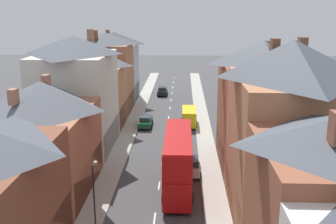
{
  "coord_description": "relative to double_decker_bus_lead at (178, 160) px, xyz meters",
  "views": [
    {
      "loc": [
        2.18,
        -10.29,
        16.41
      ],
      "look_at": [
        0.18,
        41.2,
        2.71
      ],
      "focal_mm": 42.0,
      "sensor_mm": 36.0,
      "label": 1
    }
  ],
  "objects": [
    {
      "name": "pavement_left",
      "position": [
        -6.89,
        14.42,
        -2.75
      ],
      "size": [
        2.2,
        104.0,
        0.14
      ],
      "primitive_type": "cube",
      "color": "#A8A399",
      "rests_on": "ground"
    },
    {
      "name": "pavement_right",
      "position": [
        3.31,
        14.42,
        -2.75
      ],
      "size": [
        2.2,
        104.0,
        0.14
      ],
      "primitive_type": "cube",
      "color": "#A8A399",
      "rests_on": "ground"
    },
    {
      "name": "centre_line_dashes",
      "position": [
        -1.79,
        12.42,
        -2.81
      ],
      "size": [
        0.14,
        97.8,
        0.01
      ],
      "color": "silver",
      "rests_on": "ground"
    },
    {
      "name": "terrace_row_left",
      "position": [
        -11.98,
        3.38,
        2.91
      ],
      "size": [
        8.0,
        76.58,
        14.01
      ],
      "color": "brown",
      "rests_on": "ground"
    },
    {
      "name": "terrace_row_right",
      "position": [
        8.39,
        -11.56,
        3.43
      ],
      "size": [
        8.0,
        47.0,
        14.22
      ],
      "color": "#935138",
      "rests_on": "ground"
    },
    {
      "name": "double_decker_bus_lead",
      "position": [
        0.0,
        0.0,
        0.0
      ],
      "size": [
        2.74,
        10.8,
        5.3
      ],
      "color": "#B70F0F",
      "rests_on": "ground"
    },
    {
      "name": "car_near_blue",
      "position": [
        1.31,
        3.51,
        -1.97
      ],
      "size": [
        1.9,
        4.2,
        1.69
      ],
      "color": "#B7BABF",
      "rests_on": "ground"
    },
    {
      "name": "car_near_silver",
      "position": [
        -3.59,
        40.61,
        -1.96
      ],
      "size": [
        1.9,
        4.42,
        1.7
      ],
      "color": "black",
      "rests_on": "ground"
    },
    {
      "name": "car_mid_black",
      "position": [
        -4.89,
        19.57,
        -1.99
      ],
      "size": [
        1.9,
        4.54,
        1.63
      ],
      "color": "#144728",
      "rests_on": "ground"
    },
    {
      "name": "delivery_van",
      "position": [
        1.31,
        20.44,
        -1.48
      ],
      "size": [
        2.2,
        5.2,
        2.41
      ],
      "color": "yellow",
      "rests_on": "ground"
    },
    {
      "name": "street_lamp",
      "position": [
        -6.04,
        -7.81,
        0.43
      ],
      "size": [
        0.2,
        1.12,
        5.5
      ],
      "color": "black",
      "rests_on": "ground"
    }
  ]
}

